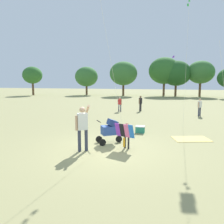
{
  "coord_description": "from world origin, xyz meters",
  "views": [
    {
      "loc": [
        2.21,
        -7.66,
        2.58
      ],
      "look_at": [
        -0.05,
        0.97,
        1.3
      ],
      "focal_mm": 35.03,
      "sensor_mm": 36.0,
      "label": 1
    }
  ],
  "objects_px": {
    "stroller": "(110,129)",
    "person_kid_running": "(200,106)",
    "child_with_butterfly_kite": "(126,133)",
    "person_adult_flyer": "(83,125)",
    "cooler_box": "(140,129)",
    "person_red_shirt": "(140,102)",
    "person_sitting_far": "(120,103)",
    "picnic_blanket": "(191,139)"
  },
  "relations": [
    {
      "from": "person_red_shirt",
      "to": "stroller",
      "type": "bearing_deg",
      "value": -89.86
    },
    {
      "from": "person_adult_flyer",
      "to": "person_sitting_far",
      "type": "xyz_separation_m",
      "value": [
        -0.97,
        10.53,
        -0.27
      ]
    },
    {
      "from": "person_red_shirt",
      "to": "picnic_blanket",
      "type": "bearing_deg",
      "value": -68.39
    },
    {
      "from": "person_red_shirt",
      "to": "cooler_box",
      "type": "distance_m",
      "value": 7.93
    },
    {
      "from": "stroller",
      "to": "person_kid_running",
      "type": "xyz_separation_m",
      "value": [
        4.51,
        8.46,
        0.16
      ]
    },
    {
      "from": "child_with_butterfly_kite",
      "to": "person_kid_running",
      "type": "relative_size",
      "value": 0.78
    },
    {
      "from": "child_with_butterfly_kite",
      "to": "picnic_blanket",
      "type": "relative_size",
      "value": 0.65
    },
    {
      "from": "stroller",
      "to": "person_kid_running",
      "type": "height_order",
      "value": "person_kid_running"
    },
    {
      "from": "person_sitting_far",
      "to": "cooler_box",
      "type": "bearing_deg",
      "value": -69.62
    },
    {
      "from": "picnic_blanket",
      "to": "cooler_box",
      "type": "distance_m",
      "value": 2.45
    },
    {
      "from": "child_with_butterfly_kite",
      "to": "person_kid_running",
      "type": "height_order",
      "value": "person_kid_running"
    },
    {
      "from": "child_with_butterfly_kite",
      "to": "cooler_box",
      "type": "distance_m",
      "value": 2.77
    },
    {
      "from": "cooler_box",
      "to": "child_with_butterfly_kite",
      "type": "bearing_deg",
      "value": -93.83
    },
    {
      "from": "stroller",
      "to": "person_sitting_far",
      "type": "height_order",
      "value": "person_sitting_far"
    },
    {
      "from": "person_red_shirt",
      "to": "child_with_butterfly_kite",
      "type": "bearing_deg",
      "value": -85.59
    },
    {
      "from": "person_red_shirt",
      "to": "person_kid_running",
      "type": "bearing_deg",
      "value": -18.85
    },
    {
      "from": "person_adult_flyer",
      "to": "person_kid_running",
      "type": "xyz_separation_m",
      "value": [
        5.21,
        9.7,
        -0.23
      ]
    },
    {
      "from": "stroller",
      "to": "cooler_box",
      "type": "xyz_separation_m",
      "value": [
        0.97,
        2.17,
        -0.43
      ]
    },
    {
      "from": "person_sitting_far",
      "to": "picnic_blanket",
      "type": "relative_size",
      "value": 0.8
    },
    {
      "from": "stroller",
      "to": "person_kid_running",
      "type": "bearing_deg",
      "value": 61.94
    },
    {
      "from": "person_kid_running",
      "to": "cooler_box",
      "type": "xyz_separation_m",
      "value": [
        -3.54,
        -6.29,
        -0.59
      ]
    },
    {
      "from": "picnic_blanket",
      "to": "person_red_shirt",
      "type": "bearing_deg",
      "value": 111.61
    },
    {
      "from": "person_kid_running",
      "to": "picnic_blanket",
      "type": "xyz_separation_m",
      "value": [
        -1.18,
        -6.93,
        -0.76
      ]
    },
    {
      "from": "child_with_butterfly_kite",
      "to": "person_adult_flyer",
      "type": "xyz_separation_m",
      "value": [
        -1.49,
        -0.68,
        0.37
      ]
    },
    {
      "from": "stroller",
      "to": "person_kid_running",
      "type": "distance_m",
      "value": 9.59
    },
    {
      "from": "person_red_shirt",
      "to": "person_kid_running",
      "type": "distance_m",
      "value": 4.79
    },
    {
      "from": "person_sitting_far",
      "to": "cooler_box",
      "type": "distance_m",
      "value": 7.62
    },
    {
      "from": "person_sitting_far",
      "to": "person_kid_running",
      "type": "bearing_deg",
      "value": -7.64
    },
    {
      "from": "person_adult_flyer",
      "to": "cooler_box",
      "type": "height_order",
      "value": "person_adult_flyer"
    },
    {
      "from": "person_red_shirt",
      "to": "cooler_box",
      "type": "xyz_separation_m",
      "value": [
        1.0,
        -7.84,
        -0.6
      ]
    },
    {
      "from": "person_red_shirt",
      "to": "picnic_blanket",
      "type": "distance_m",
      "value": 9.16
    },
    {
      "from": "child_with_butterfly_kite",
      "to": "person_adult_flyer",
      "type": "bearing_deg",
      "value": -155.45
    },
    {
      "from": "cooler_box",
      "to": "picnic_blanket",
      "type": "bearing_deg",
      "value": -15.22
    },
    {
      "from": "stroller",
      "to": "person_red_shirt",
      "type": "height_order",
      "value": "person_red_shirt"
    },
    {
      "from": "child_with_butterfly_kite",
      "to": "picnic_blanket",
      "type": "xyz_separation_m",
      "value": [
        2.54,
        2.09,
        -0.62
      ]
    },
    {
      "from": "person_adult_flyer",
      "to": "person_sitting_far",
      "type": "bearing_deg",
      "value": 95.28
    },
    {
      "from": "child_with_butterfly_kite",
      "to": "cooler_box",
      "type": "height_order",
      "value": "child_with_butterfly_kite"
    },
    {
      "from": "child_with_butterfly_kite",
      "to": "person_red_shirt",
      "type": "xyz_separation_m",
      "value": [
        -0.82,
        10.57,
        0.15
      ]
    },
    {
      "from": "person_sitting_far",
      "to": "picnic_blanket",
      "type": "xyz_separation_m",
      "value": [
        5.01,
        -7.76,
        -0.72
      ]
    },
    {
      "from": "person_adult_flyer",
      "to": "cooler_box",
      "type": "bearing_deg",
      "value": 63.88
    },
    {
      "from": "child_with_butterfly_kite",
      "to": "person_red_shirt",
      "type": "distance_m",
      "value": 10.6
    },
    {
      "from": "person_red_shirt",
      "to": "person_kid_running",
      "type": "xyz_separation_m",
      "value": [
        4.54,
        -1.55,
        -0.01
      ]
    }
  ]
}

